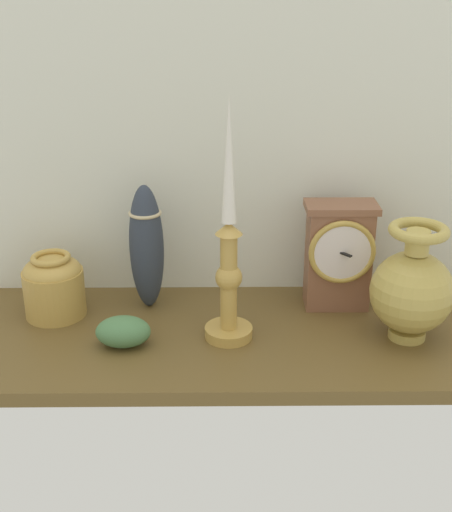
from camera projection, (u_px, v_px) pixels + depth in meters
ground_plane at (247, 338)px, 115.35cm from camera, size 100.00×36.00×2.40cm
back_wall at (246, 119)px, 119.19cm from camera, size 120.00×2.00×65.00cm
mantel_clock at (339, 255)px, 119.74cm from camera, size 12.57×8.94×19.57cm
candlestick_tall_left at (229, 263)px, 108.02cm from camera, size 8.02×8.02×40.54cm
brass_vase_bulbous at (412, 289)px, 109.57cm from camera, size 13.61×13.61×20.00cm
brass_vase_jar at (54, 284)px, 118.36cm from camera, size 10.65×10.65×11.51cm
tall_ceramic_vase at (147, 247)px, 119.27cm from camera, size 6.09×6.09×23.02cm
ivy_sprig at (123, 332)px, 109.70cm from camera, size 8.98×6.29×5.08cm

